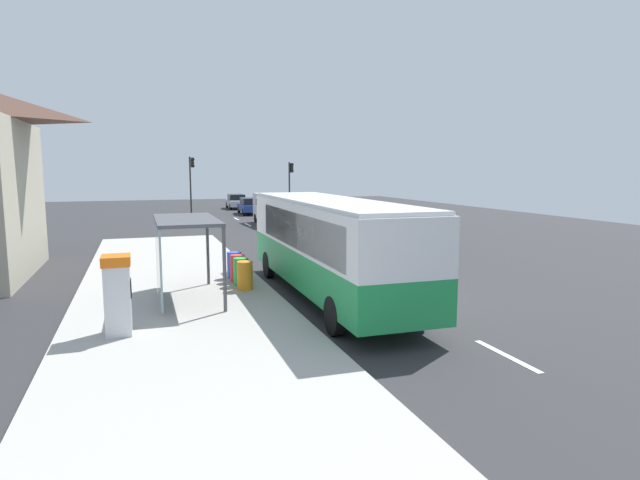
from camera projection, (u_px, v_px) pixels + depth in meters
name	position (u px, v px, depth m)	size (l,w,h in m)	color
ground_plane	(277.00, 242.00, 30.64)	(56.00, 92.00, 0.04)	#2D2D30
sidewalk_platform	(177.00, 295.00, 17.32)	(6.20, 30.00, 0.18)	#ADAAA3
lane_stripe_seg_0	(507.00, 356.00, 11.94)	(0.16, 2.20, 0.01)	silver
lane_stripe_seg_1	(403.00, 303.00, 16.64)	(0.16, 2.20, 0.01)	silver
lane_stripe_seg_2	(344.00, 274.00, 21.33)	(0.16, 2.20, 0.01)	silver
lane_stripe_seg_3	(307.00, 255.00, 26.02)	(0.16, 2.20, 0.01)	silver
lane_stripe_seg_4	(281.00, 242.00, 30.71)	(0.16, 2.20, 0.01)	silver
lane_stripe_seg_5	(262.00, 232.00, 35.41)	(0.16, 2.20, 0.01)	silver
lane_stripe_seg_6	(248.00, 225.00, 40.10)	(0.16, 2.20, 0.01)	silver
lane_stripe_seg_7	(236.00, 219.00, 44.79)	(0.16, 2.20, 0.01)	silver
bus	(329.00, 242.00, 17.07)	(2.64, 11.04, 3.21)	#1E8C47
white_van	(274.00, 207.00, 40.10)	(2.24, 5.29, 2.30)	silver
sedan_near	(236.00, 201.00, 56.25)	(1.96, 4.46, 1.52)	#B7B7BC
sedan_far	(250.00, 206.00, 49.37)	(1.96, 4.46, 1.52)	navy
ticket_machine	(118.00, 294.00, 12.82)	(0.66, 0.76, 1.94)	silver
recycling_bin_orange	(245.00, 275.00, 17.69)	(0.52, 0.52, 0.95)	orange
recycling_bin_green	(241.00, 272.00, 18.35)	(0.52, 0.52, 0.95)	green
recycling_bin_red	(237.00, 268.00, 19.01)	(0.52, 0.52, 0.95)	red
recycling_bin_blue	(234.00, 265.00, 19.66)	(0.52, 0.52, 0.95)	blue
traffic_light_near_side	(290.00, 180.00, 47.72)	(0.49, 0.28, 4.77)	#2D2D2D
traffic_light_far_side	(191.00, 177.00, 45.70)	(0.49, 0.28, 5.22)	#2D2D2D
bus_shelter	(176.00, 238.00, 16.16)	(1.80, 4.00, 2.50)	#4C4C51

